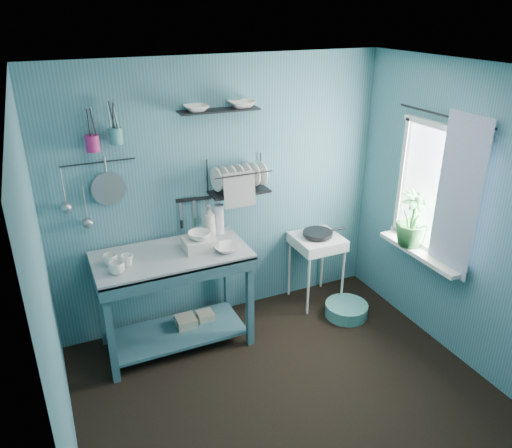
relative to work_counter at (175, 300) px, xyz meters
name	(u,v)px	position (x,y,z in m)	size (l,w,h in m)	color
floor	(295,405)	(0.61, -1.13, -0.47)	(3.20, 3.20, 0.00)	black
ceiling	(308,75)	(0.61, -1.13, 2.03)	(3.20, 3.20, 0.00)	silver
wall_back	(222,194)	(0.61, 0.37, 0.78)	(3.20, 3.20, 0.00)	#3C6F7C
wall_front	(469,416)	(0.61, -2.63, 0.78)	(3.20, 3.20, 0.00)	#3C6F7C
wall_left	(51,320)	(-0.99, -1.13, 0.78)	(3.00, 3.00, 0.00)	#3C6F7C
wall_right	(475,225)	(2.21, -1.13, 0.78)	(3.00, 3.00, 0.00)	#3C6F7C
work_counter	(175,300)	(0.00, 0.00, 0.00)	(1.32, 0.66, 0.93)	#305966
mug_left	(117,268)	(-0.48, -0.16, 0.51)	(0.12, 0.12, 0.10)	white
mug_mid	(127,260)	(-0.38, -0.06, 0.51)	(0.10, 0.10, 0.09)	white
mug_right	(111,260)	(-0.50, 0.00, 0.51)	(0.12, 0.12, 0.10)	white
wash_tub	(200,244)	(0.25, -0.02, 0.52)	(0.28, 0.22, 0.10)	beige
tub_bowl	(199,235)	(0.25, -0.02, 0.60)	(0.20, 0.20, 0.06)	white
soap_bottle	(209,221)	(0.42, 0.20, 0.62)	(0.12, 0.12, 0.30)	beige
water_bottle	(219,219)	(0.52, 0.22, 0.61)	(0.09, 0.09, 0.28)	silver
counter_bowl	(227,248)	(0.45, -0.15, 0.49)	(0.22, 0.22, 0.05)	white
hotplate_stand	(316,269)	(1.53, 0.13, -0.10)	(0.46, 0.46, 0.74)	white
frying_pan	(318,233)	(1.53, 0.13, 0.31)	(0.30, 0.30, 0.04)	black
knife_strip	(194,199)	(0.32, 0.34, 0.79)	(0.32, 0.02, 0.03)	black
dish_rack	(239,176)	(0.73, 0.24, 0.99)	(0.55, 0.24, 0.32)	black
upper_shelf	(219,110)	(0.57, 0.27, 1.59)	(0.70, 0.18, 0.01)	black
shelf_bowl_left	(197,116)	(0.37, 0.27, 1.55)	(0.21, 0.21, 0.05)	white
shelf_bowl_right	(242,107)	(0.78, 0.27, 1.60)	(0.24, 0.24, 0.06)	white
utensil_cup_magenta	(92,143)	(-0.49, 0.29, 1.41)	(0.11, 0.11, 0.13)	#AE2064
utensil_cup_teal	(116,136)	(-0.31, 0.29, 1.45)	(0.11, 0.11, 0.13)	#3B7B79
colander	(108,188)	(-0.41, 0.32, 1.01)	(0.28, 0.28, 0.03)	#93949A
ladle_outer	(63,187)	(-0.76, 0.33, 1.07)	(0.01, 0.01, 0.30)	#93949A
ladle_inner	(85,203)	(-0.61, 0.33, 0.91)	(0.01, 0.01, 0.30)	#93949A
hook_rail	(98,162)	(-0.46, 0.34, 1.24)	(0.01, 0.01, 0.60)	black
window_glass	(436,190)	(2.20, -0.68, 0.93)	(1.10, 1.10, 0.00)	white
windowsill	(420,253)	(2.11, -0.68, 0.34)	(0.16, 0.95, 0.04)	white
curtain	(458,197)	(2.13, -0.98, 0.98)	(1.35, 1.35, 0.00)	silver
curtain_rod	(444,116)	(2.15, -0.68, 1.58)	(0.02, 0.02, 1.05)	black
potted_plant	(413,219)	(2.11, -0.54, 0.62)	(0.29, 0.29, 0.52)	#2D7133
storage_tin_large	(186,327)	(0.10, 0.05, -0.36)	(0.18, 0.18, 0.22)	gray
storage_tin_small	(206,321)	(0.30, 0.08, -0.37)	(0.15, 0.15, 0.20)	gray
floor_basin	(346,310)	(1.67, -0.26, -0.40)	(0.43, 0.43, 0.13)	teal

